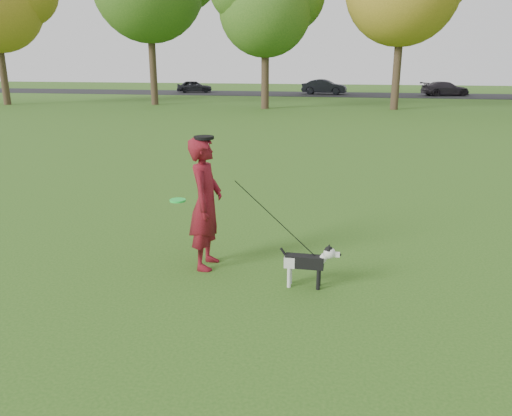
% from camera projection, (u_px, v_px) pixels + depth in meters
% --- Properties ---
extents(ground, '(120.00, 120.00, 0.00)m').
position_uv_depth(ground, '(229.00, 282.00, 6.93)').
color(ground, '#285116').
rests_on(ground, ground).
extents(road, '(120.00, 7.00, 0.02)m').
position_uv_depth(road, '(337.00, 94.00, 44.57)').
color(road, black).
rests_on(road, ground).
extents(man, '(0.48, 0.71, 1.94)m').
position_uv_depth(man, '(206.00, 204.00, 7.20)').
color(man, '#580C0F').
rests_on(man, ground).
extents(dog, '(0.82, 0.16, 0.62)m').
position_uv_depth(dog, '(309.00, 261.00, 6.67)').
color(dog, black).
rests_on(dog, ground).
extents(car_left, '(3.53, 2.26, 1.12)m').
position_uv_depth(car_left, '(194.00, 86.00, 46.84)').
color(car_left, black).
rests_on(car_left, road).
extents(car_mid, '(4.03, 1.70, 1.30)m').
position_uv_depth(car_mid, '(324.00, 87.00, 44.59)').
color(car_mid, black).
rests_on(car_mid, road).
extents(car_right, '(4.37, 2.74, 1.18)m').
position_uv_depth(car_right, '(445.00, 89.00, 42.72)').
color(car_right, '#272228').
rests_on(car_right, road).
extents(man_held_items, '(2.15, 0.58, 1.53)m').
position_uv_depth(man_held_items, '(275.00, 218.00, 6.79)').
color(man_held_items, '#1CE543').
rests_on(man_held_items, ground).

